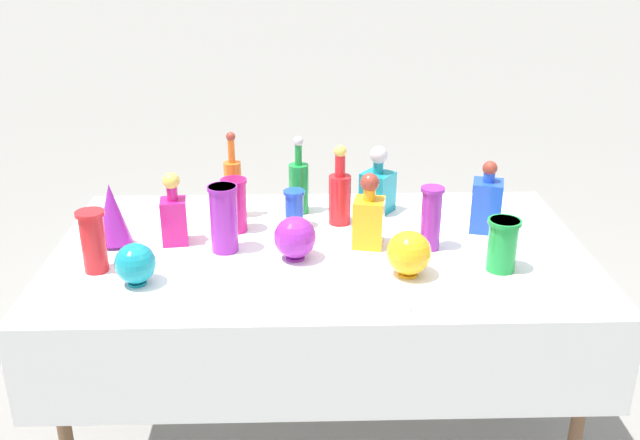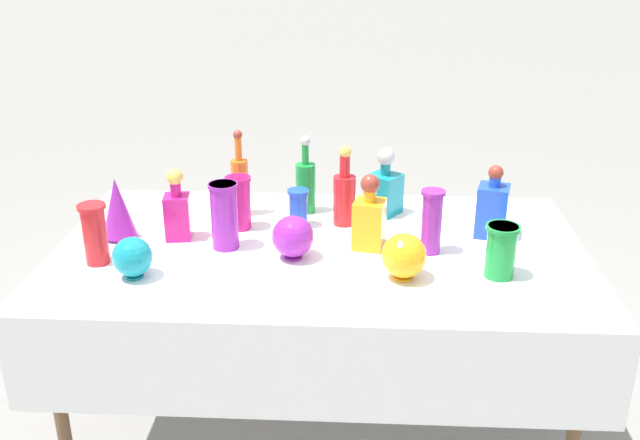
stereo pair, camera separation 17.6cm
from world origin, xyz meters
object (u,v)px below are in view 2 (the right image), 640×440
(tall_bottle_1, at_px, (344,195))
(square_decanter_0, at_px, (492,208))
(slender_vase_0, at_px, (239,201))
(round_bowl_0, at_px, (132,257))
(round_bowl_2, at_px, (293,237))
(square_decanter_3, at_px, (177,210))
(tall_bottle_2, at_px, (306,184))
(square_decanter_1, at_px, (385,187))
(fluted_vase_0, at_px, (117,208))
(cardboard_box_behind_left, at_px, (414,262))
(square_decanter_2, at_px, (369,218))
(slender_vase_1, at_px, (432,220))
(slender_vase_5, at_px, (224,214))
(slender_vase_4, at_px, (501,249))
(slender_vase_2, at_px, (95,232))
(tall_bottle_0, at_px, (240,183))
(round_bowl_1, at_px, (404,256))
(slender_vase_3, at_px, (298,206))

(tall_bottle_1, xyz_separation_m, square_decanter_0, (0.52, -0.08, -0.01))
(slender_vase_0, xyz_separation_m, round_bowl_0, (-0.27, -0.41, -0.03))
(round_bowl_0, xyz_separation_m, round_bowl_2, (0.49, 0.17, 0.01))
(tall_bottle_1, height_order, square_decanter_3, tall_bottle_1)
(tall_bottle_2, distance_m, square_decanter_1, 0.30)
(fluted_vase_0, xyz_separation_m, cardboard_box_behind_left, (1.14, 1.13, -0.73))
(tall_bottle_1, xyz_separation_m, slender_vase_0, (-0.38, -0.06, -0.01))
(tall_bottle_1, relative_size, square_decanter_1, 1.15)
(square_decanter_2, distance_m, slender_vase_1, 0.21)
(square_decanter_3, bearing_deg, slender_vase_1, -4.74)
(slender_vase_5, bearing_deg, square_decanter_3, 158.77)
(tall_bottle_2, xyz_separation_m, slender_vase_4, (0.64, -0.51, -0.02))
(slender_vase_1, height_order, round_bowl_0, slender_vase_1)
(square_decanter_3, bearing_deg, square_decanter_2, -3.51)
(tall_bottle_1, distance_m, tall_bottle_2, 0.19)
(square_decanter_3, xyz_separation_m, slender_vase_1, (0.87, -0.07, 0.01))
(slender_vase_1, bearing_deg, square_decanter_3, 175.26)
(slender_vase_5, xyz_separation_m, cardboard_box_behind_left, (0.76, 1.19, -0.74))
(square_decanter_2, xyz_separation_m, slender_vase_2, (-0.88, -0.17, 0.00))
(tall_bottle_0, height_order, slender_vase_0, tall_bottle_0)
(tall_bottle_2, bearing_deg, cardboard_box_behind_left, 59.26)
(square_decanter_3, height_order, slender_vase_5, square_decanter_3)
(slender_vase_1, distance_m, round_bowl_0, 0.97)
(slender_vase_0, distance_m, slender_vase_1, 0.70)
(slender_vase_2, distance_m, round_bowl_2, 0.64)
(square_decanter_2, xyz_separation_m, slender_vase_5, (-0.49, -0.03, 0.02))
(tall_bottle_1, relative_size, slender_vase_5, 1.29)
(tall_bottle_2, distance_m, slender_vase_0, 0.29)
(slender_vase_4, height_order, slender_vase_5, slender_vase_5)
(round_bowl_1, bearing_deg, slender_vase_5, 161.30)
(fluted_vase_0, height_order, round_bowl_1, fluted_vase_0)
(round_bowl_0, bearing_deg, tall_bottle_2, 49.27)
(tall_bottle_1, height_order, round_bowl_2, tall_bottle_1)
(slender_vase_3, bearing_deg, cardboard_box_behind_left, 62.28)
(slender_vase_5, bearing_deg, slender_vase_4, -10.76)
(square_decanter_0, distance_m, round_bowl_1, 0.48)
(tall_bottle_2, distance_m, round_bowl_2, 0.41)
(round_bowl_0, bearing_deg, square_decanter_2, 19.84)
(square_decanter_0, relative_size, round_bowl_1, 1.76)
(tall_bottle_1, xyz_separation_m, square_decanter_2, (0.09, -0.20, -0.01))
(slender_vase_4, bearing_deg, tall_bottle_1, 141.18)
(tall_bottle_2, height_order, slender_vase_0, tall_bottle_2)
(slender_vase_3, distance_m, slender_vase_4, 0.76)
(slender_vase_1, xyz_separation_m, slender_vase_2, (-1.09, -0.14, -0.01))
(tall_bottle_2, height_order, slender_vase_2, tall_bottle_2)
(tall_bottle_2, distance_m, fluted_vase_0, 0.69)
(square_decanter_0, bearing_deg, slender_vase_4, -94.69)
(tall_bottle_2, relative_size, square_decanter_1, 1.16)
(square_decanter_3, relative_size, fluted_vase_0, 1.16)
(slender_vase_2, height_order, slender_vase_5, slender_vase_5)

